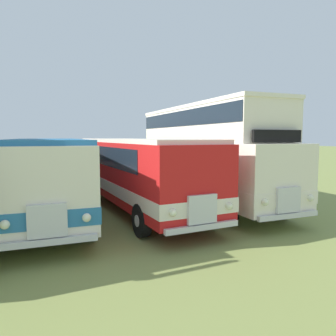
% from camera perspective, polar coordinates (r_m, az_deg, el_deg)
% --- Properties ---
extents(bus_seventh_in_row, '(2.96, 10.34, 2.99)m').
position_cam_1_polar(bus_seventh_in_row, '(13.05, -20.75, -0.57)').
color(bus_seventh_in_row, silver).
rests_on(bus_seventh_in_row, ground).
extents(bus_eighth_in_row, '(3.06, 10.70, 2.99)m').
position_cam_1_polar(bus_eighth_in_row, '(13.47, -5.80, -0.06)').
color(bus_eighth_in_row, red).
rests_on(bus_eighth_in_row, ground).
extents(bus_ninth_in_row, '(2.76, 11.11, 4.49)m').
position_cam_1_polar(bus_ninth_in_row, '(15.16, 6.44, 3.28)').
color(bus_ninth_in_row, silver).
rests_on(bus_ninth_in_row, ground).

